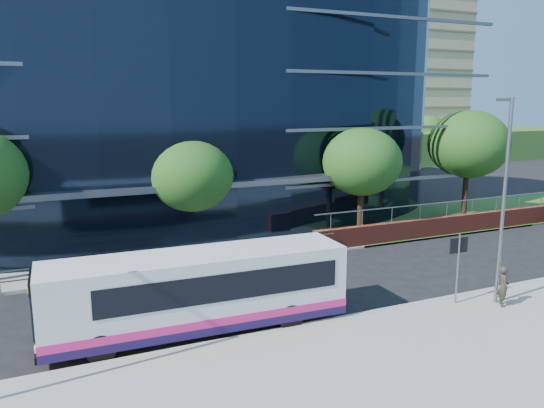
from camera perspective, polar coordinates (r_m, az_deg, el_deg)
name	(u,v)px	position (r m, az deg, el deg)	size (l,w,h in m)	color
ground	(336,310)	(21.19, 6.91, -11.25)	(200.00, 200.00, 0.00)	black
pavement_near	(421,366)	(17.48, 15.73, -16.40)	(80.00, 8.00, 0.15)	gray
kerb	(350,317)	(20.38, 8.39, -11.98)	(80.00, 0.25, 0.16)	gray
yellow_line_outer	(347,317)	(20.56, 8.08, -11.98)	(80.00, 0.08, 0.01)	gold
yellow_line_inner	(345,316)	(20.68, 7.86, -11.84)	(80.00, 0.08, 0.01)	gold
far_forecourt	(131,254)	(29.16, -14.91, -5.18)	(50.00, 8.00, 0.10)	gray
grass_verge	(534,208)	(44.77, 26.39, -0.35)	(36.00, 8.00, 0.12)	#2D511E
glass_office	(130,101)	(38.10, -14.98, 10.65)	(44.00, 23.10, 16.00)	black
retaining_wall	(540,214)	(39.33, 26.86, -1.01)	(34.00, 0.40, 2.11)	maroon
guard_railings	(100,265)	(24.90, -18.04, -6.30)	(24.00, 0.05, 1.10)	slate
apartment_block	(325,81)	(85.22, 5.74, 13.07)	(60.00, 42.00, 30.00)	#2D511E
street_sign	(458,254)	(21.93, 19.40, -5.10)	(0.85, 0.09, 2.80)	slate
tree_far_b	(192,176)	(27.48, -8.64, 2.96)	(4.29, 4.29, 6.05)	black
tree_far_c	(362,162)	(31.17, 9.65, 4.48)	(4.62, 4.62, 6.51)	black
tree_far_d	(469,144)	(37.56, 20.38, 6.04)	(5.28, 5.28, 7.44)	black
tree_dist_e	(337,130)	(66.36, 7.03, 7.95)	(4.62, 4.62, 6.51)	black
tree_dist_f	(429,129)	(77.38, 16.54, 7.77)	(4.29, 4.29, 6.05)	black
streetlight_east	(504,196)	(22.10, 23.65, 0.81)	(0.15, 0.77, 8.00)	slate
city_bus	(201,291)	(18.87, -7.64, -9.21)	(10.58, 2.73, 2.84)	silver
pedestrian_b	(503,286)	(22.65, 23.62, -8.09)	(0.58, 0.38, 1.59)	#2C2B1E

